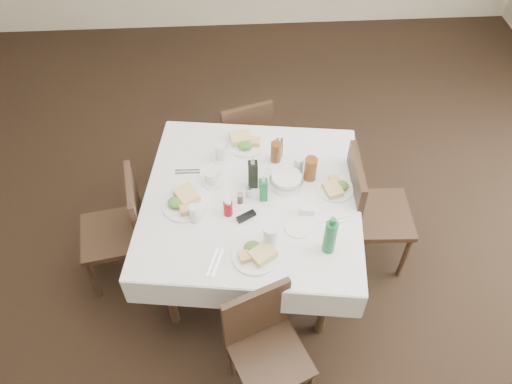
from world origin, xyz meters
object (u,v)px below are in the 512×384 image
chair_south (264,340)px  oil_cruet_dark (253,173)px  chair_north (244,136)px  chair_east (366,207)px  water_n (221,153)px  water_e (299,165)px  chair_west (124,225)px  water_s (270,236)px  dining_table (252,204)px  green_bottle (330,236)px  bread_basket (286,180)px  oil_cruet_green (263,189)px  ketchup_bottle (228,208)px  coffee_mug (211,178)px  water_w (194,213)px

chair_south → oil_cruet_dark: bearing=90.4°
chair_north → chair_east: 1.14m
water_n → oil_cruet_dark: bearing=-51.5°
water_e → chair_south: bearing=-106.2°
chair_south → chair_west: (-0.86, 0.85, 0.02)m
chair_north → water_s: size_ratio=5.58×
dining_table → water_e: water_e is taller
chair_east → water_n: bearing=163.2°
chair_south → green_bottle: size_ratio=3.07×
chair_east → green_bottle: (-0.36, -0.48, 0.35)m
bread_basket → chair_west: bearing=-177.1°
water_s → oil_cruet_green: (-0.01, 0.34, 0.01)m
bread_basket → oil_cruet_dark: oil_cruet_dark is taller
chair_south → water_n: size_ratio=7.02×
chair_west → green_bottle: 1.39m
ketchup_bottle → coffee_mug: ketchup_bottle is taller
water_s → chair_east: bearing=31.8°
dining_table → water_s: 0.41m
chair_west → water_w: (0.50, -0.20, 0.32)m
chair_south → green_bottle: green_bottle is taller
water_e → ketchup_bottle: ketchup_bottle is taller
water_n → bread_basket: 0.48m
chair_east → water_e: bearing=162.7°
water_s → ketchup_bottle: size_ratio=1.23×
water_w → green_bottle: bearing=-19.1°
chair_east → dining_table: bearing=-176.4°
water_w → chair_south: bearing=-60.6°
water_n → chair_east: bearing=-16.8°
coffee_mug → water_e: bearing=6.5°
oil_cruet_dark → dining_table: bearing=-97.2°
dining_table → water_e: bearing=31.3°
chair_west → water_w: water_w is taller
dining_table → chair_west: 0.87m
chair_north → oil_cruet_dark: 0.89m
coffee_mug → bread_basket: bearing=-4.7°
oil_cruet_dark → chair_west: bearing=-176.3°
chair_east → water_e: 0.55m
dining_table → oil_cruet_dark: bearing=82.8°
chair_south → water_s: 0.57m
dining_table → chair_east: 0.78m
chair_east → water_n: chair_east is taller
water_e → chair_north: bearing=115.2°
water_e → water_w: 0.75m
chair_east → ketchup_bottle: (-0.91, -0.18, 0.28)m
water_e → coffee_mug: 0.56m
dining_table → oil_cruet_green: (0.07, -0.03, 0.17)m
water_n → oil_cruet_green: oil_cruet_green is taller
water_n → oil_cruet_dark: (0.20, -0.25, 0.05)m
water_e → oil_cruet_dark: oil_cruet_dark is taller
chair_south → oil_cruet_green: oil_cruet_green is taller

